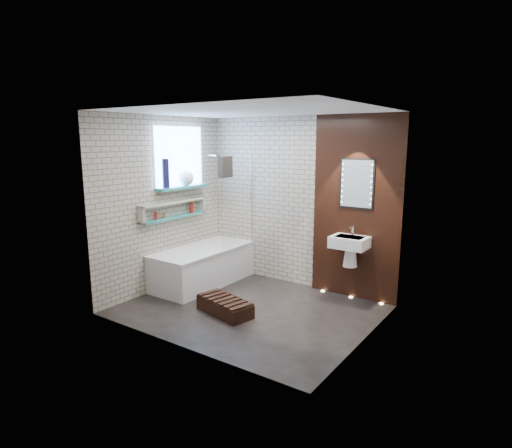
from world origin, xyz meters
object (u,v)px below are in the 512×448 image
Objects in this scene: led_mirror at (357,184)px; walnut_step at (225,307)px; bathtub at (203,266)px; washbasin at (350,246)px; bath_screen at (237,202)px.

walnut_step is (-1.14, -1.53, -1.56)m from led_mirror.
led_mirror reaches higher than walnut_step.
bathtub reaches higher than walnut_step.
washbasin reaches higher than bathtub.
led_mirror is at bearing 10.66° from bath_screen.
washbasin is at bearing 16.01° from bathtub.
walnut_step is at bearing -35.89° from bathtub.
bathtub is 2.19× the size of walnut_step.
bath_screen is (0.35, 0.44, 0.99)m from bathtub.
washbasin is at bearing 50.36° from walnut_step.
bath_screen reaches higher than washbasin.
led_mirror is 0.88× the size of walnut_step.
bathtub is 2.68m from led_mirror.
washbasin reaches higher than walnut_step.
bath_screen is 1.82m from walnut_step.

